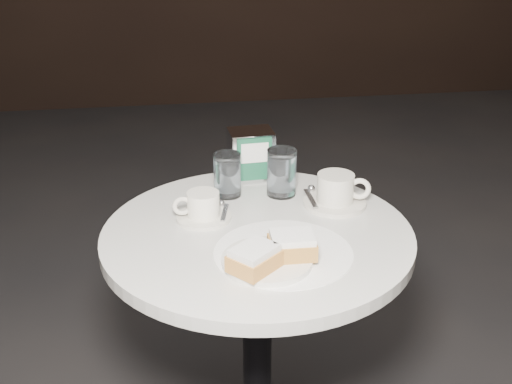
% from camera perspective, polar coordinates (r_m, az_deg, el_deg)
% --- Properties ---
extents(cafe_table, '(0.70, 0.70, 0.74)m').
position_cam_1_polar(cafe_table, '(1.54, 0.11, -9.91)').
color(cafe_table, black).
rests_on(cafe_table, ground).
extents(sugar_spill, '(0.33, 0.33, 0.00)m').
position_cam_1_polar(sugar_spill, '(1.35, 2.44, -5.37)').
color(sugar_spill, white).
rests_on(sugar_spill, cafe_table).
extents(beignet_plate, '(0.25, 0.25, 0.06)m').
position_cam_1_polar(beignet_plate, '(1.29, 1.32, -5.68)').
color(beignet_plate, silver).
rests_on(beignet_plate, cafe_table).
extents(coffee_cup_left, '(0.14, 0.14, 0.07)m').
position_cam_1_polar(coffee_cup_left, '(1.48, -4.75, -1.39)').
color(coffee_cup_left, silver).
rests_on(coffee_cup_left, cafe_table).
extents(coffee_cup_right, '(0.19, 0.19, 0.08)m').
position_cam_1_polar(coffee_cup_right, '(1.56, 7.12, 0.01)').
color(coffee_cup_right, silver).
rests_on(coffee_cup_right, cafe_table).
extents(water_glass_left, '(0.09, 0.09, 0.11)m').
position_cam_1_polar(water_glass_left, '(1.59, -2.57, 1.49)').
color(water_glass_left, silver).
rests_on(water_glass_left, cafe_table).
extents(water_glass_right, '(0.09, 0.09, 0.12)m').
position_cam_1_polar(water_glass_right, '(1.59, 2.29, 1.69)').
color(water_glass_right, white).
rests_on(water_glass_right, cafe_table).
extents(napkin_dispenser, '(0.12, 0.10, 0.13)m').
position_cam_1_polar(napkin_dispenser, '(1.68, -0.45, 3.34)').
color(napkin_dispenser, silver).
rests_on(napkin_dispenser, cafe_table).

